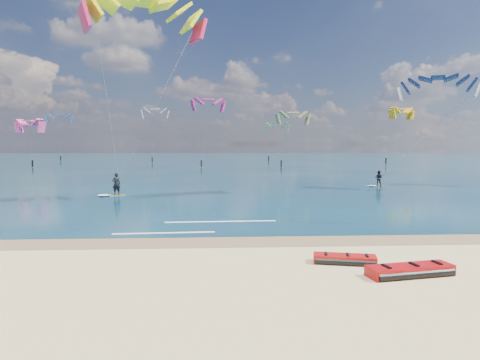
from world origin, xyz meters
name	(u,v)px	position (x,y,z in m)	size (l,w,h in m)	color
ground	(220,179)	(0.00, 40.00, 0.00)	(320.00, 320.00, 0.00)	tan
wet_sand_strip	(225,242)	(0.00, 3.00, 0.00)	(320.00, 2.40, 0.01)	brown
sea	(218,160)	(0.00, 104.00, 0.02)	(320.00, 200.00, 0.04)	#0A2739
packed_kite_left	(410,276)	(6.35, -2.54, 0.00)	(3.32, 1.22, 0.44)	#AD090B
packed_kite_mid	(344,263)	(4.53, -0.89, 0.00)	(2.56, 1.07, 0.39)	#B8110C
kitesurfer_main	(130,92)	(-7.29, 18.15, 8.72)	(11.56, 9.37, 16.81)	gold
kitesurfer_far	(409,125)	(19.33, 26.25, 6.55)	(10.39, 7.18, 12.54)	gold
shoreline_foam	(198,226)	(-1.47, 6.73, 0.04)	(8.83, 3.60, 0.01)	white
distant_kites	(204,139)	(-3.17, 76.29, 5.69)	(85.45, 34.73, 12.83)	#FFAF16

